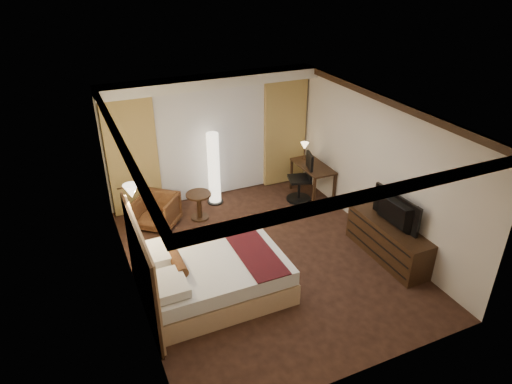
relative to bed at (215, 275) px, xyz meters
name	(u,v)px	position (x,y,z in m)	size (l,w,h in m)	color
floor	(265,258)	(1.10, 0.45, -0.32)	(4.50, 5.50, 0.01)	black
ceiling	(267,113)	(1.10, 0.45, 2.38)	(4.50, 5.50, 0.01)	white
back_wall	(211,137)	(1.10, 3.20, 1.03)	(4.50, 0.02, 2.70)	beige
left_wall	(128,221)	(-1.15, 0.45, 1.03)	(0.02, 5.50, 2.70)	beige
right_wall	(377,168)	(3.35, 0.45, 1.03)	(0.02, 5.50, 2.70)	beige
crown_molding	(267,116)	(1.10, 0.45, 2.32)	(4.50, 5.50, 0.12)	black
soffit	(212,81)	(1.10, 2.95, 2.28)	(4.50, 0.50, 0.20)	white
curtain_sheer	(212,142)	(1.10, 3.12, 0.93)	(2.48, 0.04, 2.45)	silver
curtain_left_drape	(132,157)	(-0.60, 3.06, 0.93)	(1.00, 0.14, 2.45)	tan
curtain_right_drape	(285,132)	(2.80, 3.06, 0.93)	(1.00, 0.14, 2.45)	tan
wall_sconce	(131,191)	(-0.99, 0.85, 1.30)	(0.24, 0.24, 0.24)	white
bed	(215,275)	(0.00, 0.00, 0.00)	(2.17, 1.70, 0.64)	white
headboard	(142,270)	(-1.10, 0.00, 0.43)	(0.12, 2.00, 1.50)	tan
armchair	(157,210)	(-0.37, 2.31, 0.05)	(0.72, 0.67, 0.74)	#452214
side_table	(199,206)	(0.48, 2.27, -0.04)	(0.51, 0.51, 0.56)	black
floor_lamp	(214,169)	(0.99, 2.77, 0.49)	(0.34, 0.34, 1.61)	white
desk	(312,181)	(3.05, 2.17, 0.06)	(0.55, 1.11, 0.75)	black
desk_lamp	(304,151)	(3.05, 2.57, 0.60)	(0.18, 0.18, 0.34)	#FFD899
office_chair	(300,177)	(2.70, 2.12, 0.23)	(0.53, 0.53, 1.10)	black
dresser	(388,240)	(3.10, -0.37, 0.02)	(0.50, 1.76, 0.68)	black
television	(391,209)	(3.07, -0.37, 0.68)	(1.09, 0.63, 0.14)	black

